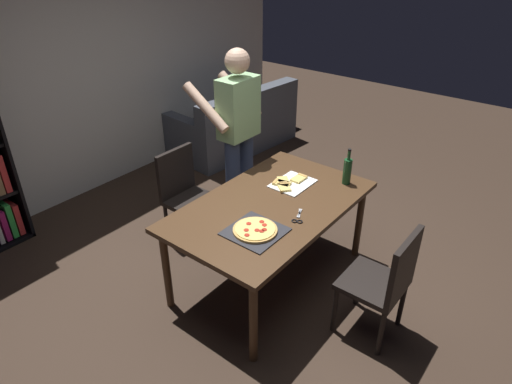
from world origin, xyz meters
The scene contains 11 objects.
ground_plane centered at (0.00, 0.00, 0.00)m, with size 12.00×12.00×0.00m, color #38281E.
back_wall centered at (0.00, 2.60, 1.40)m, with size 6.40×0.10×2.80m, color silver.
dining_table centered at (0.00, 0.00, 0.68)m, with size 1.67×1.01×0.75m.
chair_near_camera centered at (0.00, -0.99, 0.51)m, with size 0.42×0.42×0.90m.
chair_far_side centered at (0.00, 0.99, 0.51)m, with size 0.42×0.42×0.90m.
couch centered at (1.89, 1.99, 0.30)m, with size 1.76×0.99×0.85m.
person_serving_pizza centered at (0.51, 0.77, 1.00)m, with size 0.55×0.54×1.75m.
pepperoni_pizza_on_tray centered at (-0.38, -0.14, 0.77)m, with size 0.38×0.38×0.04m.
pizza_slices_on_towel centered at (0.35, 0.06, 0.76)m, with size 0.37×0.29×0.03m.
wine_bottle centered at (0.66, -0.30, 0.87)m, with size 0.07×0.07×0.32m.
kitchen_scissors centered at (-0.05, -0.29, 0.76)m, with size 0.20×0.13×0.01m.
Camera 1 is at (-2.41, -1.75, 2.58)m, focal length 31.36 mm.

